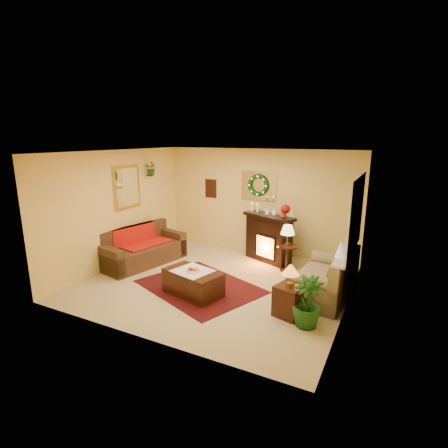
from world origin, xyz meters
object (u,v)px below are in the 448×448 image
at_px(sofa, 143,246).
at_px(end_table_square, 290,300).
at_px(loveseat, 324,275).
at_px(coffee_table, 193,284).
at_px(side_table_round, 287,257).
at_px(fireplace, 268,239).

relative_size(sofa, end_table_square, 3.77).
height_order(loveseat, coffee_table, loveseat).
height_order(side_table_round, end_table_square, side_table_round).
xyz_separation_m(loveseat, end_table_square, (-0.35, -0.97, -0.15)).
distance_m(loveseat, side_table_round, 1.36).
xyz_separation_m(fireplace, end_table_square, (1.23, -2.34, -0.28)).
distance_m(fireplace, end_table_square, 2.65).
relative_size(fireplace, end_table_square, 2.20).
bearing_deg(end_table_square, side_table_round, 108.35).
bearing_deg(coffee_table, loveseat, 39.20).
bearing_deg(fireplace, side_table_round, -13.01).
distance_m(side_table_round, coffee_table, 2.29).
xyz_separation_m(sofa, end_table_square, (3.75, -0.85, -0.16)).
height_order(sofa, end_table_square, sofa).
xyz_separation_m(loveseat, side_table_round, (-0.98, 0.93, -0.09)).
height_order(sofa, coffee_table, sofa).
distance_m(side_table_round, end_table_square, 2.01).
bearing_deg(end_table_square, coffee_table, -179.10).
bearing_deg(sofa, loveseat, 13.71).
height_order(fireplace, end_table_square, fireplace).
bearing_deg(fireplace, loveseat, -17.84).
bearing_deg(sofa, end_table_square, -0.77).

